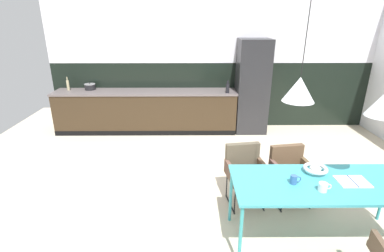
% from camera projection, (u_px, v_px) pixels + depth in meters
% --- Properties ---
extents(ground_plane, '(9.23, 9.23, 0.00)m').
position_uv_depth(ground_plane, '(231.00, 210.00, 3.77)').
color(ground_plane, beige).
extents(back_wall_splashback_dark, '(7.10, 0.12, 1.44)m').
position_uv_depth(back_wall_splashback_dark, '(213.00, 95.00, 6.54)').
color(back_wall_splashback_dark, black).
rests_on(back_wall_splashback_dark, ground).
extents(back_wall_panel_upper, '(7.10, 0.12, 1.44)m').
position_uv_depth(back_wall_panel_upper, '(215.00, 28.00, 6.03)').
color(back_wall_panel_upper, silver).
rests_on(back_wall_panel_upper, back_wall_splashback_dark).
extents(kitchen_counter, '(3.86, 0.63, 0.90)m').
position_uv_depth(kitchen_counter, '(146.00, 111.00, 6.29)').
color(kitchen_counter, '#342617').
rests_on(kitchen_counter, ground).
extents(refrigerator_column, '(0.65, 0.60, 1.96)m').
position_uv_depth(refrigerator_column, '(252.00, 87.00, 6.12)').
color(refrigerator_column, '#232326').
rests_on(refrigerator_column, ground).
extents(dining_table, '(1.92, 0.78, 0.75)m').
position_uv_depth(dining_table, '(325.00, 186.00, 3.02)').
color(dining_table, teal).
rests_on(dining_table, ground).
extents(armchair_near_window, '(0.55, 0.54, 0.75)m').
position_uv_depth(armchair_near_window, '(290.00, 167.00, 3.85)').
color(armchair_near_window, brown).
rests_on(armchair_near_window, ground).
extents(armchair_head_of_table, '(0.55, 0.53, 0.79)m').
position_uv_depth(armchair_head_of_table, '(245.00, 167.00, 3.80)').
color(armchair_head_of_table, brown).
rests_on(armchair_head_of_table, ground).
extents(fruit_bowl, '(0.26, 0.26, 0.07)m').
position_uv_depth(fruit_bowl, '(315.00, 169.00, 3.17)').
color(fruit_bowl, silver).
rests_on(fruit_bowl, dining_table).
extents(open_book, '(0.31, 0.24, 0.02)m').
position_uv_depth(open_book, '(353.00, 182.00, 3.00)').
color(open_book, white).
rests_on(open_book, dining_table).
extents(mug_white_ceramic, '(0.11, 0.07, 0.09)m').
position_uv_depth(mug_white_ceramic, '(294.00, 179.00, 2.96)').
color(mug_white_ceramic, '#335B93').
rests_on(mug_white_ceramic, dining_table).
extents(mug_short_terracotta, '(0.13, 0.09, 0.09)m').
position_uv_depth(mug_short_terracotta, '(323.00, 187.00, 2.83)').
color(mug_short_terracotta, white).
rests_on(mug_short_terracotta, dining_table).
extents(cooking_pot, '(0.23, 0.23, 0.15)m').
position_uv_depth(cooking_pot, '(90.00, 87.00, 6.21)').
color(cooking_pot, black).
rests_on(cooking_pot, kitchen_counter).
extents(bottle_vinegar_dark, '(0.07, 0.07, 0.26)m').
position_uv_depth(bottle_vinegar_dark, '(228.00, 88.00, 5.93)').
color(bottle_vinegar_dark, black).
rests_on(bottle_vinegar_dark, kitchen_counter).
extents(bottle_spice_small, '(0.06, 0.06, 0.28)m').
position_uv_depth(bottle_spice_small, '(68.00, 85.00, 6.15)').
color(bottle_spice_small, tan).
rests_on(bottle_spice_small, kitchen_counter).
extents(pendant_lamp_over_table_near, '(0.30, 0.30, 1.21)m').
position_uv_depth(pendant_lamp_over_table_near, '(299.00, 89.00, 2.70)').
color(pendant_lamp_over_table_near, black).
extents(pendant_lamp_over_table_far, '(0.29, 0.29, 1.34)m').
position_uv_depth(pendant_lamp_over_table_far, '(384.00, 104.00, 2.67)').
color(pendant_lamp_over_table_far, black).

